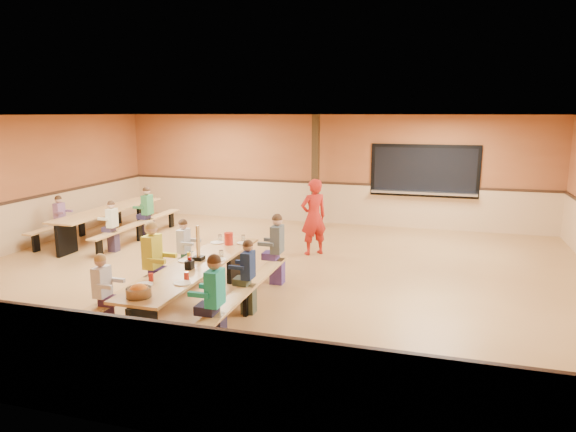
% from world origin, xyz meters
% --- Properties ---
extents(ground, '(12.00, 12.00, 0.00)m').
position_xyz_m(ground, '(0.00, 0.00, 0.00)').
color(ground, olive).
rests_on(ground, ground).
extents(room_envelope, '(12.04, 10.04, 3.02)m').
position_xyz_m(room_envelope, '(0.00, 0.00, 0.69)').
color(room_envelope, '#96522B').
rests_on(room_envelope, ground).
extents(kitchen_pass_through, '(2.78, 0.28, 1.38)m').
position_xyz_m(kitchen_pass_through, '(2.60, 4.96, 1.49)').
color(kitchen_pass_through, black).
rests_on(kitchen_pass_through, ground).
extents(structural_post, '(0.18, 0.18, 3.00)m').
position_xyz_m(structural_post, '(-0.20, 4.40, 1.50)').
color(structural_post, black).
rests_on(structural_post, ground).
extents(cafeteria_table_main, '(1.91, 3.70, 0.74)m').
position_xyz_m(cafeteria_table_main, '(-0.57, -1.97, 0.53)').
color(cafeteria_table_main, '#BA894A').
rests_on(cafeteria_table_main, ground).
extents(cafeteria_table_second, '(1.91, 3.70, 0.74)m').
position_xyz_m(cafeteria_table_second, '(-4.74, 1.67, 0.53)').
color(cafeteria_table_second, '#BA894A').
rests_on(cafeteria_table_second, ground).
extents(seated_child_white_left, '(0.34, 0.28, 1.14)m').
position_xyz_m(seated_child_white_left, '(-1.39, -3.18, 0.57)').
color(seated_child_white_left, white).
rests_on(seated_child_white_left, ground).
extents(seated_adult_yellow, '(0.43, 0.35, 1.33)m').
position_xyz_m(seated_adult_yellow, '(-1.39, -1.88, 0.67)').
color(seated_adult_yellow, yellow).
rests_on(seated_adult_yellow, ground).
extents(seated_child_grey_left, '(0.34, 0.28, 1.15)m').
position_xyz_m(seated_child_grey_left, '(-1.39, -0.81, 0.58)').
color(seated_child_grey_left, silver).
rests_on(seated_child_grey_left, ground).
extents(seated_child_teal_right, '(0.39, 0.32, 1.24)m').
position_xyz_m(seated_child_teal_right, '(0.26, -3.09, 0.62)').
color(seated_child_teal_right, '#22AF9F').
rests_on(seated_child_teal_right, ground).
extents(seated_child_navy_right, '(0.34, 0.28, 1.14)m').
position_xyz_m(seated_child_navy_right, '(0.26, -1.88, 0.57)').
color(seated_child_navy_right, '#18254C').
rests_on(seated_child_navy_right, ground).
extents(seated_child_char_right, '(0.40, 0.32, 1.26)m').
position_xyz_m(seated_child_char_right, '(0.26, -0.42, 0.63)').
color(seated_child_char_right, '#464D4F').
rests_on(seated_child_char_right, ground).
extents(seated_child_purple_sec, '(0.33, 0.27, 1.12)m').
position_xyz_m(seated_child_purple_sec, '(-5.56, 0.94, 0.56)').
color(seated_child_purple_sec, '#8A5A80').
rests_on(seated_child_purple_sec, ground).
extents(seated_child_green_sec, '(0.38, 0.31, 1.24)m').
position_xyz_m(seated_child_green_sec, '(-3.91, 2.08, 0.62)').
color(seated_child_green_sec, '#378249').
rests_on(seated_child_green_sec, ground).
extents(seated_child_tan_sec, '(0.33, 0.27, 1.13)m').
position_xyz_m(seated_child_tan_sec, '(-3.91, 0.63, 0.57)').
color(seated_child_tan_sec, beige).
rests_on(seated_child_tan_sec, ground).
extents(standing_woman, '(0.72, 0.70, 1.66)m').
position_xyz_m(standing_woman, '(0.42, 1.68, 0.83)').
color(standing_woman, '#B01D14').
rests_on(standing_woman, ground).
extents(punch_pitcher, '(0.16, 0.16, 0.22)m').
position_xyz_m(punch_pitcher, '(-0.55, -0.72, 0.85)').
color(punch_pitcher, red).
rests_on(punch_pitcher, cafeteria_table_main).
extents(chip_bowl, '(0.32, 0.32, 0.15)m').
position_xyz_m(chip_bowl, '(-0.62, -3.49, 0.81)').
color(chip_bowl, '#FC9F27').
rests_on(chip_bowl, cafeteria_table_main).
extents(napkin_dispenser, '(0.10, 0.14, 0.13)m').
position_xyz_m(napkin_dispenser, '(-0.55, -2.23, 0.80)').
color(napkin_dispenser, black).
rests_on(napkin_dispenser, cafeteria_table_main).
extents(condiment_mustard, '(0.06, 0.06, 0.17)m').
position_xyz_m(condiment_mustard, '(-0.71, -1.94, 0.82)').
color(condiment_mustard, yellow).
rests_on(condiment_mustard, cafeteria_table_main).
extents(condiment_ketchup, '(0.06, 0.06, 0.17)m').
position_xyz_m(condiment_ketchup, '(-0.58, -2.17, 0.82)').
color(condiment_ketchup, '#B2140F').
rests_on(condiment_ketchup, cafeteria_table_main).
extents(table_paddle, '(0.16, 0.16, 0.56)m').
position_xyz_m(table_paddle, '(-0.64, -1.75, 0.88)').
color(table_paddle, black).
rests_on(table_paddle, cafeteria_table_main).
extents(place_settings, '(0.65, 3.30, 0.11)m').
position_xyz_m(place_settings, '(-0.57, -1.97, 0.80)').
color(place_settings, beige).
rests_on(place_settings, cafeteria_table_main).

